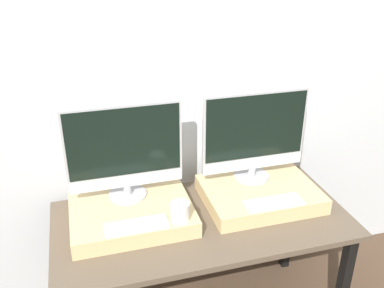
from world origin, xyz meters
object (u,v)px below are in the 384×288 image
(monitor_right, at_px, (255,135))
(keyboard_right, at_px, (274,202))
(monitor_left, at_px, (125,151))
(keyboard_left, at_px, (137,225))
(mug, at_px, (180,211))

(monitor_right, bearing_deg, keyboard_right, -90.00)
(monitor_left, height_order, keyboard_right, monitor_left)
(keyboard_left, height_order, monitor_right, monitor_right)
(mug, relative_size, monitor_right, 0.16)
(monitor_left, height_order, mug, monitor_left)
(keyboard_right, bearing_deg, keyboard_left, 180.00)
(keyboard_left, distance_m, keyboard_right, 0.68)
(keyboard_left, relative_size, monitor_right, 0.51)
(monitor_right, bearing_deg, keyboard_left, -158.17)
(monitor_left, bearing_deg, keyboard_right, -21.83)
(monitor_right, bearing_deg, monitor_left, 180.00)
(monitor_left, relative_size, keyboard_right, 1.95)
(monitor_left, distance_m, mug, 0.40)
(mug, distance_m, keyboard_right, 0.48)
(monitor_left, distance_m, keyboard_left, 0.37)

